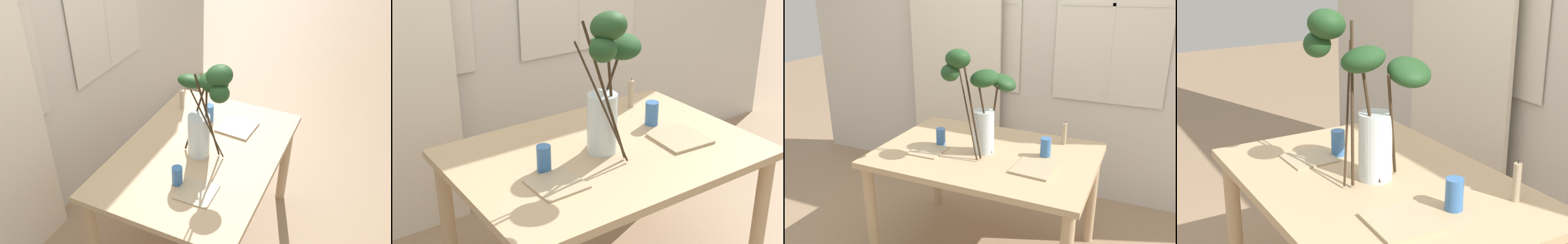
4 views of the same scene
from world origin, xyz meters
TOP-DOWN VIEW (x-y plane):
  - ground at (0.00, 0.00)m, footprint 14.00×14.00m
  - back_wall_with_windows at (0.00, 1.12)m, footprint 4.77×0.14m
  - dining_table at (0.00, 0.00)m, footprint 1.37×0.95m
  - vase_with_branches at (-0.02, -0.04)m, footprint 0.43×0.47m
  - drinking_glass_blue_left at (-0.33, -0.01)m, footprint 0.06×0.06m
  - drinking_glass_blue_right at (0.36, 0.10)m, footprint 0.07×0.07m
  - plate_square_left at (-0.35, -0.14)m, footprint 0.21×0.21m
  - plate_square_right at (0.35, -0.11)m, footprint 0.25×0.25m
  - pillar_candle at (0.42, 0.34)m, footprint 0.03×0.03m

SIDE VIEW (x-z plane):
  - ground at x=0.00m, z-range 0.00..0.00m
  - dining_table at x=0.00m, z-range 0.27..1.02m
  - plate_square_left at x=-0.35m, z-range 0.75..0.75m
  - plate_square_right at x=0.35m, z-range 0.75..0.76m
  - drinking_glass_blue_left at x=-0.33m, z-range 0.75..0.86m
  - drinking_glass_blue_right at x=0.36m, z-range 0.75..0.86m
  - pillar_candle at x=0.42m, z-range 0.74..0.90m
  - vase_with_branches at x=-0.02m, z-range 0.75..1.44m
  - back_wall_with_windows at x=0.00m, z-range 0.01..2.84m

